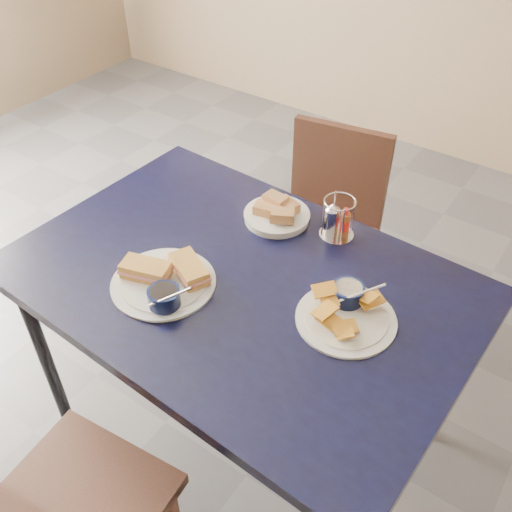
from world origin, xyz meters
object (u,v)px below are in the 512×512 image
Objects in this scene: dining_table at (240,292)px; chair_far at (331,216)px; sandwich_plate at (165,279)px; condiment_caddy at (337,220)px; plantain_plate at (346,309)px; bread_basket at (277,213)px.

chair_far is at bearing 96.38° from dining_table.
dining_table is 0.77m from chair_far.
chair_far is (-0.08, 0.74, -0.21)m from dining_table.
condiment_caddy is (0.28, 0.49, 0.03)m from sandwich_plate.
condiment_caddy is (-0.19, 0.29, 0.04)m from plantain_plate.
condiment_caddy is at bearing 69.01° from dining_table.
sandwich_plate is at bearing -101.21° from bread_basket.
condiment_caddy reaches higher than chair_far.
dining_table is at bearing -110.99° from condiment_caddy.
chair_far reaches higher than bread_basket.
condiment_caddy is at bearing 123.55° from plantain_plate.
dining_table is 5.04× the size of plantain_plate.
dining_table is 0.23m from sandwich_plate.
plantain_plate is at bearing -56.45° from condiment_caddy.
bread_basket is at bearing -168.54° from condiment_caddy.
chair_far is at bearing 85.36° from sandwich_plate.
chair_far is 6.21× the size of condiment_caddy.
bread_basket is (0.02, -0.44, 0.29)m from chair_far.
dining_table is at bearing -83.62° from chair_far.
chair_far is at bearing 120.33° from plantain_plate.
bread_basket reaches higher than dining_table.
condiment_caddy is at bearing -62.14° from chair_far.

